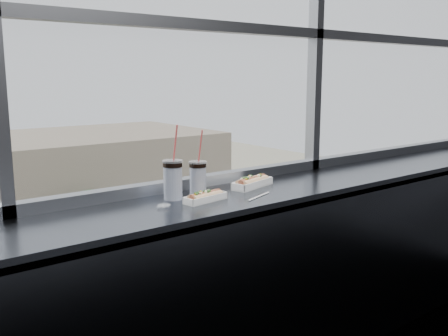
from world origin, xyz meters
TOP-DOWN VIEW (x-y plane):
  - wall_back_lower at (0.00, 1.50)m, footprint 6.00×0.00m
  - counter at (0.00, 1.23)m, footprint 6.00×0.55m
  - counter_fascia at (0.00, 0.97)m, footprint 6.00×0.04m
  - hotdog_tray_left at (-0.13, 1.19)m, footprint 0.25×0.11m
  - hotdog_tray_right at (0.28, 1.29)m, footprint 0.30×0.17m
  - soda_cup_left at (-0.23, 1.33)m, footprint 0.11×0.11m
  - soda_cup_right at (-0.09, 1.31)m, footprint 0.10×0.10m
  - loose_straw at (0.15, 1.09)m, footprint 0.21×0.08m
  - wrapper at (-0.36, 1.21)m, footprint 0.09×0.06m
  - car_far_c at (13.21, 25.50)m, footprint 2.75×6.27m
  - car_near_e at (12.36, 17.50)m, footprint 2.72×5.79m
  - car_near_d at (8.99, 17.50)m, footprint 3.18×6.34m
  - pedestrian_c at (6.40, 29.92)m, footprint 0.98×0.74m
  - tree_right at (10.93, 29.50)m, footprint 3.50×3.50m

SIDE VIEW (x-z plane):
  - car_near_e at x=12.36m, z-range -10.94..-9.06m
  - car_near_d at x=8.99m, z-range -10.94..-8.91m
  - car_far_c at x=13.21m, z-range -10.94..-8.87m
  - pedestrian_c at x=6.40m, z-range -10.96..-8.75m
  - tree_right at x=10.93m, z-range -10.03..-4.55m
  - wall_back_lower at x=0.00m, z-range -2.45..3.55m
  - counter_fascia at x=0.00m, z-range 0.03..1.07m
  - counter at x=0.00m, z-range 1.04..1.10m
  - loose_straw at x=0.15m, z-range 1.10..1.11m
  - wrapper at x=-0.36m, z-range 1.10..1.12m
  - hotdog_tray_left at x=-0.13m, z-range 1.09..1.15m
  - hotdog_tray_right at x=0.28m, z-range 1.09..1.16m
  - soda_cup_right at x=-0.09m, z-range 1.03..1.38m
  - soda_cup_left at x=-0.23m, z-range 1.02..1.41m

